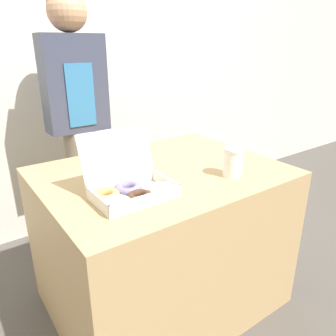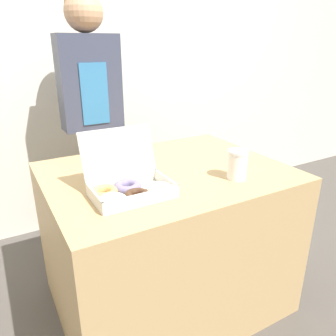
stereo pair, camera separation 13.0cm
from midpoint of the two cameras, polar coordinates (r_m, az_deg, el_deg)
ground_plane at (r=1.92m, az=-3.01°, el=-21.52°), size 14.00×14.00×0.00m
wall_back at (r=2.40m, az=-18.68°, el=20.09°), size 10.00×0.05×2.60m
table at (r=1.69m, az=-3.25°, el=-12.22°), size 1.09×0.84×0.74m
donut_box at (r=1.26m, az=-9.49°, el=-3.71°), size 0.33×0.28×0.24m
coffee_cup at (r=1.45m, az=8.76°, el=0.98°), size 0.09×0.09×0.13m
person_customer at (r=2.00m, az=-17.31°, el=8.58°), size 0.34×0.22×1.57m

